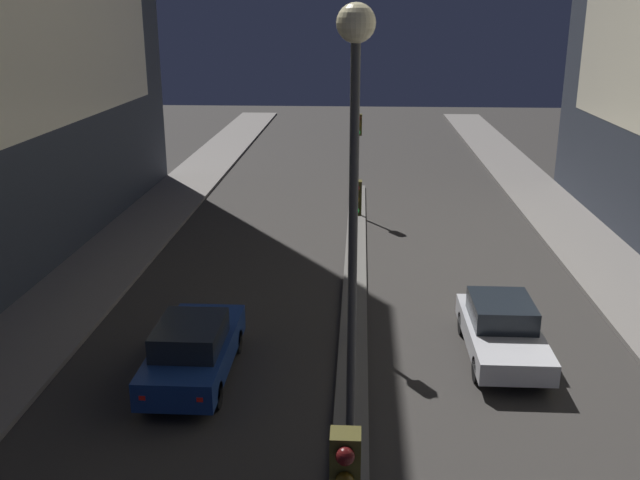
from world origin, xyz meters
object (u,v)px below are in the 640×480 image
Objects in this scene: traffic_light_far at (358,141)px; street_lamp at (354,144)px; car_left_lane at (193,349)px; car_right_lane at (502,329)px; traffic_light_mid at (355,225)px.

traffic_light_far is 18.97m from street_lamp.
car_right_lane is at bearing 12.44° from car_left_lane.
car_right_lane is (3.87, -13.21, -2.61)m from traffic_light_far.
traffic_light_mid is at bearing 171.33° from car_right_lane.
traffic_light_mid is 12.62m from traffic_light_far.
street_lamp is at bearing -90.00° from traffic_light_mid.
car_left_lane reaches higher than car_right_lane.
traffic_light_far is 14.01m from car_right_lane.
car_right_lane is (3.87, -0.59, -2.61)m from traffic_light_mid.
car_left_lane is (-3.87, 3.78, -5.73)m from street_lamp.
traffic_light_far is at bearing 90.00° from street_lamp.
traffic_light_far is (0.00, 12.62, 0.00)m from traffic_light_mid.
traffic_light_far reaches higher than car_right_lane.
car_left_lane is 7.93m from car_right_lane.
car_left_lane is at bearing -167.56° from car_right_lane.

